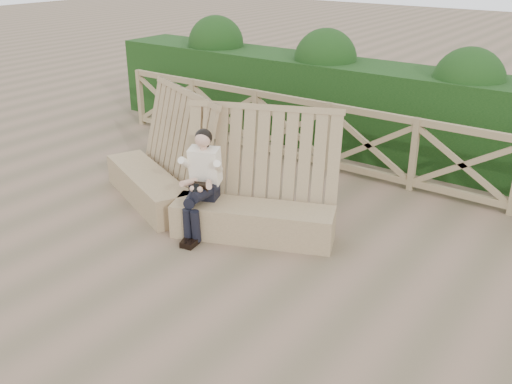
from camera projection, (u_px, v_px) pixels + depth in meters
The scene contains 5 objects.
ground at pixel (224, 275), 6.30m from camera, with size 60.00×60.00×0.00m, color brown.
bench at pixel (201, 189), 7.53m from camera, with size 3.87×1.46×1.56m.
woman at pixel (202, 179), 7.00m from camera, with size 0.51×0.84×1.32m.
guardrail at pixel (369, 145), 8.67m from camera, with size 10.10×0.09×1.10m.
hedge at pixel (402, 115), 9.47m from camera, with size 12.00×1.20×1.50m, color black.
Camera 1 is at (3.50, -4.15, 3.36)m, focal length 40.00 mm.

